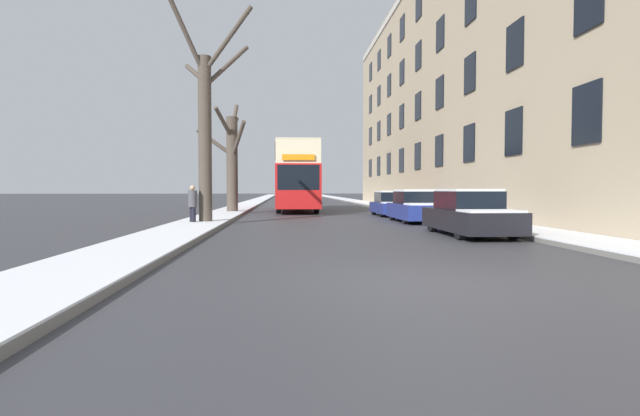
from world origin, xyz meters
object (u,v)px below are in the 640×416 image
at_px(parked_car_2, 392,204).
at_px(oncoming_van, 292,191).
at_px(parked_car_0, 469,214).
at_px(pedestrian_left_sidewalk, 193,204).
at_px(bare_tree_left_0, 206,126).
at_px(double_decker_bus, 296,174).
at_px(parked_car_1, 416,207).
at_px(bare_tree_left_1, 231,159).

distance_m(parked_car_2, oncoming_van, 23.61).
bearing_deg(parked_car_0, pedestrian_left_sidewalk, 153.71).
distance_m(oncoming_van, pedestrian_left_sidewalk, 30.23).
distance_m(bare_tree_left_0, parked_car_0, 10.85).
bearing_deg(parked_car_0, oncoming_van, 98.41).
height_order(double_decker_bus, parked_car_1, double_decker_bus).
relative_size(bare_tree_left_1, oncoming_van, 1.36).
xyz_separation_m(parked_car_1, oncoming_van, (-5.11, 28.21, 0.58)).
bearing_deg(pedestrian_left_sidewalk, bare_tree_left_0, -83.44).
xyz_separation_m(parked_car_1, pedestrian_left_sidewalk, (-9.44, -1.70, 0.22)).
distance_m(bare_tree_left_0, parked_car_1, 9.64).
relative_size(bare_tree_left_0, pedestrian_left_sidewalk, 5.46).
bearing_deg(double_decker_bus, parked_car_2, -51.20).
xyz_separation_m(parked_car_0, parked_car_1, (-0.00, 6.36, -0.01)).
distance_m(parked_car_1, parked_car_2, 5.17).
height_order(parked_car_1, parked_car_2, parked_car_1).
distance_m(bare_tree_left_1, pedestrian_left_sidewalk, 10.07).
distance_m(bare_tree_left_1, oncoming_van, 20.60).
bearing_deg(pedestrian_left_sidewalk, oncoming_van, -46.37).
relative_size(oncoming_van, pedestrian_left_sidewalk, 3.01).
bearing_deg(parked_car_2, pedestrian_left_sidewalk, -143.95).
distance_m(double_decker_bus, pedestrian_left_sidewalk, 13.97).
xyz_separation_m(bare_tree_left_1, parked_car_0, (8.96, -14.44, -2.58)).
height_order(oncoming_van, pedestrian_left_sidewalk, oncoming_van).
relative_size(bare_tree_left_1, double_decker_bus, 0.60).
distance_m(bare_tree_left_1, double_decker_bus, 5.23).
height_order(parked_car_2, pedestrian_left_sidewalk, pedestrian_left_sidewalk).
bearing_deg(double_decker_bus, oncoming_van, 90.15).
distance_m(bare_tree_left_1, parked_car_0, 17.19).
relative_size(parked_car_1, oncoming_van, 0.89).
height_order(bare_tree_left_0, parked_car_1, bare_tree_left_0).
relative_size(bare_tree_left_0, parked_car_1, 2.03).
bearing_deg(bare_tree_left_0, bare_tree_left_1, 89.97).
bearing_deg(bare_tree_left_1, parked_car_1, -42.03).
distance_m(double_decker_bus, parked_car_0, 18.63).
relative_size(parked_car_2, pedestrian_left_sidewalk, 2.51).
xyz_separation_m(bare_tree_left_0, parked_car_2, (8.97, 6.40, -3.36)).
bearing_deg(bare_tree_left_1, pedestrian_left_sidewalk, -92.82).
relative_size(bare_tree_left_0, bare_tree_left_1, 1.33).
bearing_deg(bare_tree_left_1, oncoming_van, 79.17).
bearing_deg(bare_tree_left_0, parked_car_0, -29.81).
bearing_deg(bare_tree_left_0, double_decker_bus, 72.92).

